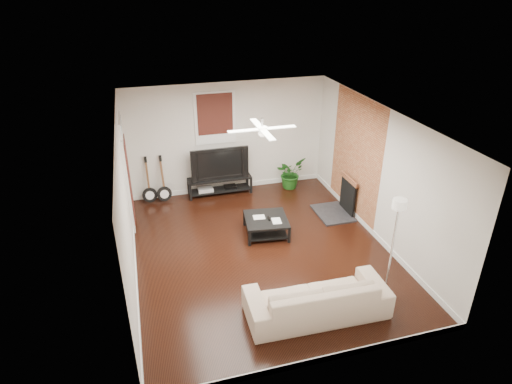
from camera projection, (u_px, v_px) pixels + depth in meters
room at (262, 189)px, 8.30m from camera, size 5.01×6.01×2.81m
brick_accent at (355, 157)px, 9.77m from camera, size 0.02×2.20×2.80m
fireplace at (340, 196)px, 10.12m from camera, size 0.80×1.10×0.92m
window_back at (215, 118)px, 10.53m from camera, size 1.00×0.06×1.30m
door_left at (127, 172)px, 9.40m from camera, size 0.08×1.00×2.50m
tv_stand at (220, 185)px, 11.15m from camera, size 1.61×0.43×0.45m
tv at (219, 162)px, 10.88m from camera, size 1.44×0.19×0.83m
coffee_table at (266, 226)px, 9.43m from camera, size 1.00×1.00×0.38m
sofa at (317, 297)px, 7.14m from camera, size 2.36×0.99×0.68m
floor_lamp at (392, 250)px, 7.28m from camera, size 0.32×0.32×1.91m
potted_plant at (290, 173)px, 11.40m from camera, size 0.96×0.94×0.81m
guitar_left at (148, 181)px, 10.53m from camera, size 0.37×0.26×1.18m
guitar_right at (163, 180)px, 10.59m from camera, size 0.39×0.29×1.18m
ceiling_fan at (262, 129)px, 7.76m from camera, size 1.24×1.24×0.32m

